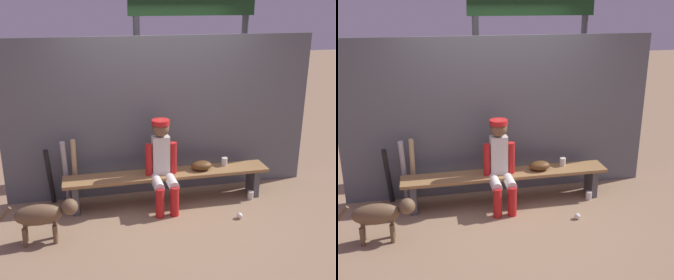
# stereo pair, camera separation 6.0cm
# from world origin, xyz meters

# --- Properties ---
(ground_plane) EXTENTS (30.00, 30.00, 0.00)m
(ground_plane) POSITION_xyz_m (0.00, 0.00, 0.00)
(ground_plane) COLOR #937556
(chainlink_fence) EXTENTS (4.17, 0.03, 2.14)m
(chainlink_fence) POSITION_xyz_m (0.00, 0.38, 1.07)
(chainlink_fence) COLOR #595E63
(chainlink_fence) RESTS_ON ground_plane
(dugout_bench) EXTENTS (2.70, 0.36, 0.42)m
(dugout_bench) POSITION_xyz_m (0.00, 0.00, 0.34)
(dugout_bench) COLOR olive
(dugout_bench) RESTS_ON ground_plane
(player_seated) EXTENTS (0.41, 0.55, 1.15)m
(player_seated) POSITION_xyz_m (-0.09, -0.11, 0.62)
(player_seated) COLOR silver
(player_seated) RESTS_ON ground_plane
(baseball_glove) EXTENTS (0.28, 0.20, 0.12)m
(baseball_glove) POSITION_xyz_m (0.45, 0.00, 0.48)
(baseball_glove) COLOR #593819
(baseball_glove) RESTS_ON dugout_bench
(bat_wood_natural) EXTENTS (0.08, 0.17, 0.89)m
(bat_wood_natural) POSITION_xyz_m (-1.19, 0.26, 0.45)
(bat_wood_natural) COLOR tan
(bat_wood_natural) RESTS_ON ground_plane
(bat_aluminum_silver) EXTENTS (0.08, 0.26, 0.89)m
(bat_aluminum_silver) POSITION_xyz_m (-1.31, 0.26, 0.44)
(bat_aluminum_silver) COLOR #B7B7BC
(bat_aluminum_silver) RESTS_ON ground_plane
(bat_aluminum_black) EXTENTS (0.11, 0.25, 0.81)m
(bat_aluminum_black) POSITION_xyz_m (-1.51, 0.22, 0.40)
(bat_aluminum_black) COLOR black
(bat_aluminum_black) RESTS_ON ground_plane
(baseball) EXTENTS (0.07, 0.07, 0.07)m
(baseball) POSITION_xyz_m (0.77, -0.63, 0.04)
(baseball) COLOR white
(baseball) RESTS_ON ground_plane
(cup_on_ground) EXTENTS (0.08, 0.08, 0.11)m
(cup_on_ground) POSITION_xyz_m (1.11, -0.16, 0.06)
(cup_on_ground) COLOR silver
(cup_on_ground) RESTS_ON ground_plane
(cup_on_bench) EXTENTS (0.08, 0.08, 0.11)m
(cup_on_bench) POSITION_xyz_m (0.80, 0.08, 0.48)
(cup_on_bench) COLOR silver
(cup_on_bench) RESTS_ON dugout_bench
(scoreboard) EXTENTS (2.22, 0.27, 3.44)m
(scoreboard) POSITION_xyz_m (0.74, 1.39, 2.41)
(scoreboard) COLOR #3F3F42
(scoreboard) RESTS_ON ground_plane
(dog) EXTENTS (0.84, 0.20, 0.49)m
(dog) POSITION_xyz_m (-1.54, -0.65, 0.34)
(dog) COLOR brown
(dog) RESTS_ON ground_plane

